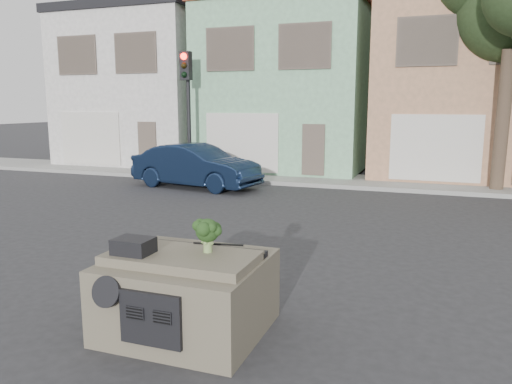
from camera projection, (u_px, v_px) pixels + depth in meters
The scene contains 12 objects.
ground_plane at pixel (262, 264), 9.51m from camera, with size 120.00×120.00×0.00m, color #303033.
sidewalk at pixel (352, 181), 19.22m from camera, with size 40.00×3.00×0.15m, color gray.
townhouse_white at pixel (155, 89), 25.98m from camera, with size 7.20×8.20×7.55m, color silver.
townhouse_mint at pixel (294, 88), 23.45m from camera, with size 7.20×8.20×7.55m, color #84BB91.
townhouse_tan at pixel (466, 86), 20.93m from camera, with size 7.20×8.20×7.55m, color tan.
navy_sedan at pixel (196, 187), 18.27m from camera, with size 1.68×4.81×1.59m, color #111F39.
traffic_signal at pixel (188, 116), 20.05m from camera, with size 0.40×0.40×5.10m, color black.
tree_near at pixel (507, 65), 16.16m from camera, with size 4.40×4.00×8.50m, color #26381C.
car_dashboard at pixel (188, 291), 6.64m from camera, with size 2.00×1.80×1.12m, color #655D4C.
instrument_hump at pixel (134, 246), 6.40m from camera, with size 0.48×0.38×0.20m, color black.
wiper_arm at pixel (218, 244), 6.80m from camera, with size 0.70×0.03×0.02m, color black.
broccoli at pixel (208, 235), 6.43m from camera, with size 0.37×0.37×0.45m, color #1C3514.
Camera 1 is at (3.01, -8.62, 3.01)m, focal length 35.00 mm.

